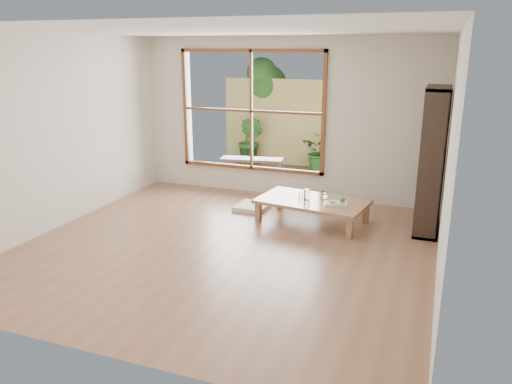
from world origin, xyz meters
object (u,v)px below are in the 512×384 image
Objects in this scene: low_table at (312,203)px; food_tray at (337,203)px; bookshelf at (432,161)px; garden_bench at (252,161)px.

food_tray is (0.37, -0.07, 0.06)m from low_table.
bookshelf is 1.60× the size of garden_bench.
low_table is 0.38m from food_tray.
bookshelf is at bearing -38.08° from garden_bench.
low_table is 1.71m from bookshelf.
garden_bench is (-2.07, 2.08, -0.02)m from food_tray.
garden_bench is (-3.24, 1.76, -0.63)m from bookshelf.
food_tray is at bearing -164.90° from bookshelf.
food_tray is at bearing -1.63° from low_table.
bookshelf is at bearing 1.11° from food_tray.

